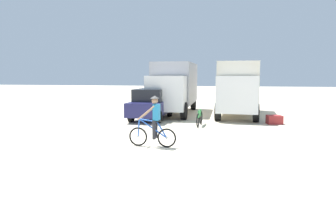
{
  "coord_description": "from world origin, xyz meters",
  "views": [
    {
      "loc": [
        2.76,
        -10.45,
        2.52
      ],
      "look_at": [
        0.03,
        3.55,
        1.1
      ],
      "focal_mm": 31.84,
      "sensor_mm": 36.0,
      "label": 1
    }
  ],
  "objects_px": {
    "box_truck_cream_rv": "(238,86)",
    "cyclist_orange_shirt": "(154,123)",
    "bicycle_spare": "(200,118)",
    "sedan_parked": "(151,104)",
    "box_truck_grey_hauler": "(175,85)",
    "supply_crate": "(274,120)"
  },
  "relations": [
    {
      "from": "cyclist_orange_shirt",
      "to": "supply_crate",
      "type": "xyz_separation_m",
      "value": [
        4.98,
        6.06,
        -0.62
      ]
    },
    {
      "from": "cyclist_orange_shirt",
      "to": "bicycle_spare",
      "type": "xyz_separation_m",
      "value": [
        1.19,
        4.8,
        -0.45
      ]
    },
    {
      "from": "box_truck_cream_rv",
      "to": "cyclist_orange_shirt",
      "type": "height_order",
      "value": "box_truck_cream_rv"
    },
    {
      "from": "box_truck_cream_rv",
      "to": "bicycle_spare",
      "type": "bearing_deg",
      "value": -114.24
    },
    {
      "from": "box_truck_cream_rv",
      "to": "cyclist_orange_shirt",
      "type": "relative_size",
      "value": 3.77
    },
    {
      "from": "cyclist_orange_shirt",
      "to": "bicycle_spare",
      "type": "bearing_deg",
      "value": 76.09
    },
    {
      "from": "cyclist_orange_shirt",
      "to": "sedan_parked",
      "type": "bearing_deg",
      "value": 104.93
    },
    {
      "from": "box_truck_grey_hauler",
      "to": "box_truck_cream_rv",
      "type": "distance_m",
      "value": 4.11
    },
    {
      "from": "box_truck_cream_rv",
      "to": "sedan_parked",
      "type": "relative_size",
      "value": 1.61
    },
    {
      "from": "bicycle_spare",
      "to": "box_truck_grey_hauler",
      "type": "bearing_deg",
      "value": 114.21
    },
    {
      "from": "box_truck_cream_rv",
      "to": "cyclist_orange_shirt",
      "type": "bearing_deg",
      "value": -109.07
    },
    {
      "from": "box_truck_grey_hauler",
      "to": "cyclist_orange_shirt",
      "type": "bearing_deg",
      "value": -84.59
    },
    {
      "from": "box_truck_cream_rv",
      "to": "bicycle_spare",
      "type": "relative_size",
      "value": 3.97
    },
    {
      "from": "box_truck_grey_hauler",
      "to": "sedan_parked",
      "type": "xyz_separation_m",
      "value": [
        -0.84,
        -2.93,
        -0.99
      ]
    },
    {
      "from": "box_truck_grey_hauler",
      "to": "supply_crate",
      "type": "relative_size",
      "value": 9.09
    },
    {
      "from": "box_truck_cream_rv",
      "to": "box_truck_grey_hauler",
      "type": "bearing_deg",
      "value": 178.3
    },
    {
      "from": "box_truck_cream_rv",
      "to": "sedan_parked",
      "type": "height_order",
      "value": "box_truck_cream_rv"
    },
    {
      "from": "box_truck_grey_hauler",
      "to": "box_truck_cream_rv",
      "type": "bearing_deg",
      "value": -1.7
    },
    {
      "from": "sedan_parked",
      "to": "supply_crate",
      "type": "distance_m",
      "value": 6.75
    },
    {
      "from": "box_truck_grey_hauler",
      "to": "sedan_parked",
      "type": "height_order",
      "value": "box_truck_grey_hauler"
    },
    {
      "from": "box_truck_cream_rv",
      "to": "bicycle_spare",
      "type": "xyz_separation_m",
      "value": [
        -2.03,
        -4.51,
        -1.48
      ]
    },
    {
      "from": "box_truck_grey_hauler",
      "to": "bicycle_spare",
      "type": "height_order",
      "value": "box_truck_grey_hauler"
    }
  ]
}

